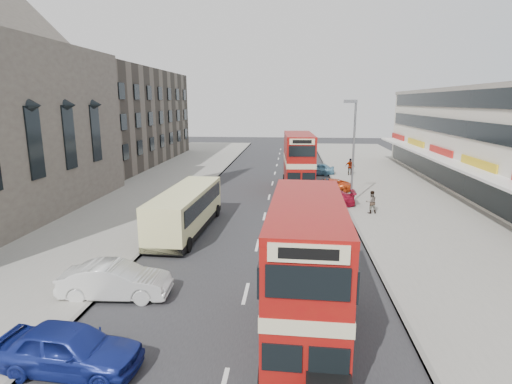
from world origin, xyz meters
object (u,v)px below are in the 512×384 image
at_px(car_right_a, 325,198).
at_px(pedestrian_far, 350,167).
at_px(car_right_b, 327,185).
at_px(street_lamp, 353,144).
at_px(car_right_c, 316,169).
at_px(pedestrian_near, 371,202).
at_px(car_left_near, 70,348).
at_px(coach, 186,209).
at_px(cyclist, 327,195).
at_px(bus_main, 306,272).
at_px(car_left_front, 115,281).
at_px(bus_second, 299,162).

distance_m(car_right_a, pedestrian_far, 14.13).
height_order(car_right_b, pedestrian_far, pedestrian_far).
bearing_deg(pedestrian_far, street_lamp, -93.66).
bearing_deg(car_right_c, pedestrian_near, 15.01).
distance_m(street_lamp, car_left_near, 24.60).
xyz_separation_m(coach, car_left_near, (-0.06, -13.71, -0.72)).
xyz_separation_m(car_left_near, pedestrian_far, (12.93, 34.33, 0.31)).
height_order(car_left_near, cyclist, cyclist).
height_order(bus_main, car_left_near, bus_main).
relative_size(car_left_front, car_right_b, 1.05).
bearing_deg(pedestrian_far, bus_main, -96.40).
height_order(street_lamp, car_left_near, street_lamp).
relative_size(street_lamp, cyclist, 4.10).
height_order(car_right_b, cyclist, cyclist).
bearing_deg(car_left_near, pedestrian_far, -16.06).
xyz_separation_m(bus_main, car_right_b, (2.68, 23.80, -1.89)).
bearing_deg(car_left_near, car_right_c, -10.46).
relative_size(bus_main, pedestrian_far, 4.76).
relative_size(car_left_front, pedestrian_near, 2.70).
distance_m(car_left_front, pedestrian_far, 32.57).
relative_size(bus_main, pedestrian_near, 5.18).
distance_m(street_lamp, car_right_c, 14.04).
distance_m(bus_main, car_right_b, 24.03).
distance_m(coach, car_right_b, 15.73).
bearing_deg(cyclist, car_right_a, -104.46).
relative_size(bus_main, car_right_b, 2.02).
bearing_deg(car_right_b, pedestrian_near, 18.15).
distance_m(street_lamp, pedestrian_far, 13.46).
height_order(car_left_front, car_right_b, car_left_front).
height_order(coach, pedestrian_near, coach).
distance_m(pedestrian_near, cyclist, 4.50).
xyz_separation_m(bus_second, car_right_b, (2.57, -0.80, -2.03)).
distance_m(bus_main, car_right_c, 32.68).
relative_size(street_lamp, car_left_near, 1.86).
xyz_separation_m(street_lamp, coach, (-11.16, -7.80, -3.32)).
bearing_deg(cyclist, car_left_front, -123.88).
relative_size(street_lamp, car_right_b, 1.91).
relative_size(street_lamp, car_left_front, 1.81).
xyz_separation_m(street_lamp, pedestrian_near, (1.06, -3.01, -3.80)).
height_order(street_lamp, coach, street_lamp).
bearing_deg(pedestrian_near, car_right_b, -81.30).
distance_m(car_left_near, cyclist, 23.94).
bearing_deg(car_left_near, street_lamp, -22.98).
height_order(bus_main, car_right_c, bus_main).
xyz_separation_m(car_left_near, cyclist, (9.46, 21.99, -0.09)).
distance_m(car_left_near, car_right_c, 36.04).
distance_m(coach, cyclist, 12.55).
bearing_deg(car_right_b, cyclist, -4.60).
bearing_deg(car_right_a, bus_second, -161.60).
distance_m(street_lamp, car_right_b, 6.35).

